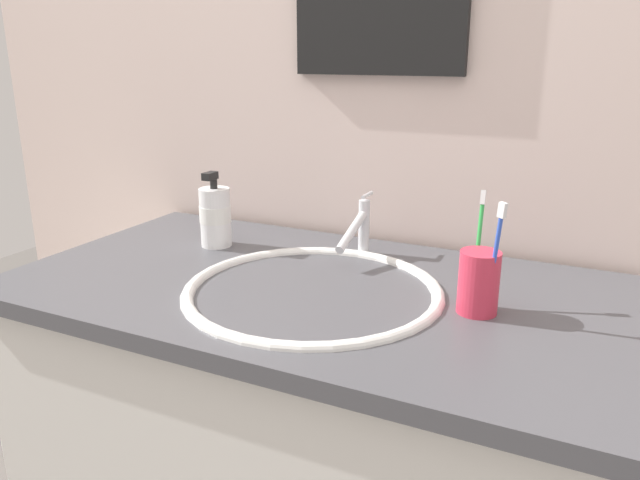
{
  "coord_description": "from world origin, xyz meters",
  "views": [
    {
      "loc": [
        0.48,
        -0.96,
        1.28
      ],
      "look_at": [
        0.02,
        -0.01,
        0.95
      ],
      "focal_mm": 34.19,
      "sensor_mm": 36.0,
      "label": 1
    }
  ],
  "objects_px": {
    "toothbrush_cup": "(478,283)",
    "soap_dispenser": "(215,216)",
    "faucet": "(360,227)",
    "toothbrush_blue": "(495,253)",
    "toothbrush_green": "(479,240)"
  },
  "relations": [
    {
      "from": "faucet",
      "to": "toothbrush_cup",
      "type": "height_order",
      "value": "faucet"
    },
    {
      "from": "toothbrush_cup",
      "to": "soap_dispenser",
      "type": "xyz_separation_m",
      "value": [
        -0.61,
        0.12,
        0.02
      ]
    },
    {
      "from": "faucet",
      "to": "soap_dispenser",
      "type": "relative_size",
      "value": 1.02
    },
    {
      "from": "toothbrush_green",
      "to": "toothbrush_blue",
      "type": "xyz_separation_m",
      "value": [
        0.04,
        -0.06,
        0.0
      ]
    },
    {
      "from": "toothbrush_cup",
      "to": "toothbrush_blue",
      "type": "distance_m",
      "value": 0.07
    },
    {
      "from": "toothbrush_cup",
      "to": "toothbrush_blue",
      "type": "bearing_deg",
      "value": -32.62
    },
    {
      "from": "toothbrush_cup",
      "to": "toothbrush_green",
      "type": "distance_m",
      "value": 0.07
    },
    {
      "from": "toothbrush_cup",
      "to": "soap_dispenser",
      "type": "bearing_deg",
      "value": 169.06
    },
    {
      "from": "faucet",
      "to": "toothbrush_green",
      "type": "distance_m",
      "value": 0.31
    },
    {
      "from": "faucet",
      "to": "toothbrush_blue",
      "type": "height_order",
      "value": "toothbrush_blue"
    },
    {
      "from": "toothbrush_green",
      "to": "toothbrush_blue",
      "type": "bearing_deg",
      "value": -57.01
    },
    {
      "from": "toothbrush_cup",
      "to": "toothbrush_blue",
      "type": "height_order",
      "value": "toothbrush_blue"
    },
    {
      "from": "faucet",
      "to": "toothbrush_blue",
      "type": "xyz_separation_m",
      "value": [
        0.31,
        -0.2,
        0.05
      ]
    },
    {
      "from": "faucet",
      "to": "toothbrush_green",
      "type": "relative_size",
      "value": 0.9
    },
    {
      "from": "toothbrush_cup",
      "to": "soap_dispenser",
      "type": "distance_m",
      "value": 0.62
    }
  ]
}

